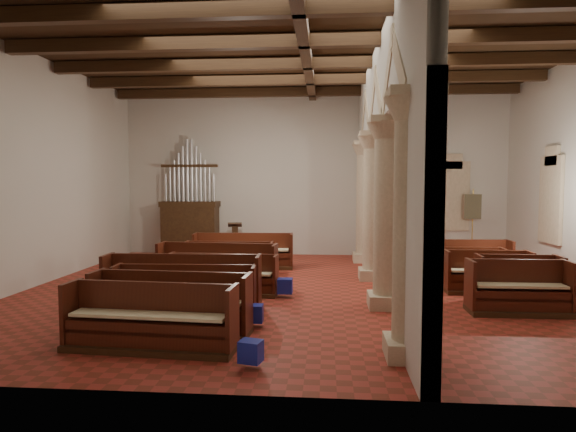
{
  "coord_description": "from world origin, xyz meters",
  "views": [
    {
      "loc": [
        0.51,
        -11.85,
        2.69
      ],
      "look_at": [
        -0.48,
        0.5,
        1.83
      ],
      "focal_mm": 30.0,
      "sensor_mm": 36.0,
      "label": 1
    }
  ],
  "objects_px": {
    "nave_pew_0": "(150,328)",
    "processional_banner": "(472,236)",
    "lectern": "(235,242)",
    "aisle_pew_0": "(518,296)",
    "pipe_organ": "(190,218)"
  },
  "relations": [
    {
      "from": "processional_banner",
      "to": "aisle_pew_0",
      "type": "xyz_separation_m",
      "value": [
        -1.2,
        -7.28,
        -0.44
      ]
    },
    {
      "from": "pipe_organ",
      "to": "processional_banner",
      "type": "relative_size",
      "value": 1.79
    },
    {
      "from": "processional_banner",
      "to": "nave_pew_0",
      "type": "height_order",
      "value": "processional_banner"
    },
    {
      "from": "pipe_organ",
      "to": "processional_banner",
      "type": "bearing_deg",
      "value": -0.04
    },
    {
      "from": "lectern",
      "to": "nave_pew_0",
      "type": "distance_m",
      "value": 9.97
    },
    {
      "from": "lectern",
      "to": "aisle_pew_0",
      "type": "height_order",
      "value": "lectern"
    },
    {
      "from": "nave_pew_0",
      "to": "aisle_pew_0",
      "type": "height_order",
      "value": "aisle_pew_0"
    },
    {
      "from": "nave_pew_0",
      "to": "aisle_pew_0",
      "type": "distance_m",
      "value": 7.27
    },
    {
      "from": "nave_pew_0",
      "to": "processional_banner",
      "type": "bearing_deg",
      "value": 55.2
    },
    {
      "from": "pipe_organ",
      "to": "lectern",
      "type": "bearing_deg",
      "value": -0.39
    },
    {
      "from": "lectern",
      "to": "nave_pew_0",
      "type": "height_order",
      "value": "lectern"
    },
    {
      "from": "lectern",
      "to": "aisle_pew_0",
      "type": "bearing_deg",
      "value": -54.72
    },
    {
      "from": "lectern",
      "to": "processional_banner",
      "type": "bearing_deg",
      "value": -9.73
    },
    {
      "from": "pipe_organ",
      "to": "lectern",
      "type": "height_order",
      "value": "pipe_organ"
    },
    {
      "from": "lectern",
      "to": "processional_banner",
      "type": "xyz_separation_m",
      "value": [
        8.49,
        0.0,
        0.29
      ]
    }
  ]
}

